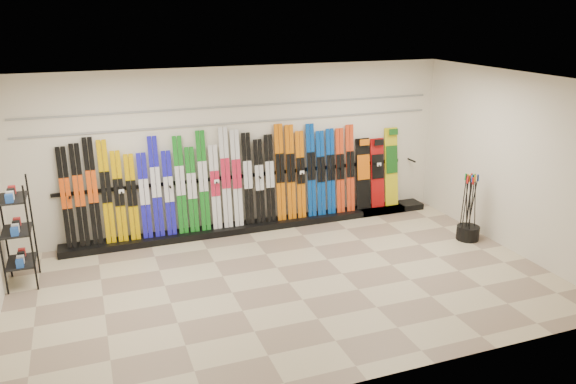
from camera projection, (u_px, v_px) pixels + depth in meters
name	position (u px, v px, depth m)	size (l,w,h in m)	color
floor	(289.00, 283.00, 8.49)	(8.00, 8.00, 0.00)	gray
back_wall	(241.00, 149.00, 10.25)	(8.00, 8.00, 0.00)	beige
right_wall	(513.00, 163.00, 9.35)	(5.00, 5.00, 0.00)	beige
ceiling	(289.00, 83.00, 7.56)	(8.00, 8.00, 0.00)	silver
ski_rack_base	(258.00, 225.00, 10.58)	(8.00, 0.40, 0.12)	black
skis	(221.00, 183.00, 10.12)	(5.38, 0.23, 1.83)	black
snowboards	(377.00, 171.00, 11.24)	(0.93, 0.24, 1.57)	black
accessory_rack	(17.00, 233.00, 8.24)	(0.40, 0.60, 1.61)	black
pole_bin	(468.00, 233.00, 10.05)	(0.40, 0.40, 0.25)	black
ski_poles	(468.00, 207.00, 9.92)	(0.32, 0.32, 1.18)	black
slatwall_rail_0	(241.00, 123.00, 10.08)	(7.60, 0.02, 0.03)	gray
slatwall_rail_1	(240.00, 106.00, 9.98)	(7.60, 0.02, 0.03)	gray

